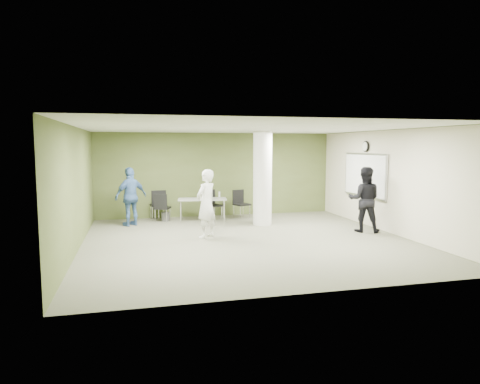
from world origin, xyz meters
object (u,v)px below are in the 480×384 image
object	(u,v)px
woman_white	(206,204)
man_blue	(131,197)
chair_back_left	(158,202)
folding_table	(203,200)
man_black	(364,200)

from	to	relation	value
woman_white	man_blue	size ratio (longest dim) A/B	1.01
chair_back_left	folding_table	bearing A→B (deg)	154.41
folding_table	man_blue	world-z (taller)	man_blue
chair_back_left	woman_white	distance (m)	3.19
man_blue	woman_white	bearing A→B (deg)	98.85
folding_table	chair_back_left	world-z (taller)	chair_back_left
woman_white	man_black	world-z (taller)	man_black
folding_table	chair_back_left	xyz separation A→B (m)	(-1.35, 0.50, -0.10)
chair_back_left	man_black	world-z (taller)	man_black
folding_table	man_black	bearing A→B (deg)	-26.79
man_black	chair_back_left	bearing A→B (deg)	-4.13
folding_table	chair_back_left	bearing A→B (deg)	167.39
woman_white	man_black	bearing A→B (deg)	134.87
folding_table	man_blue	size ratio (longest dim) A/B	0.91
woman_white	man_blue	world-z (taller)	woman_white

